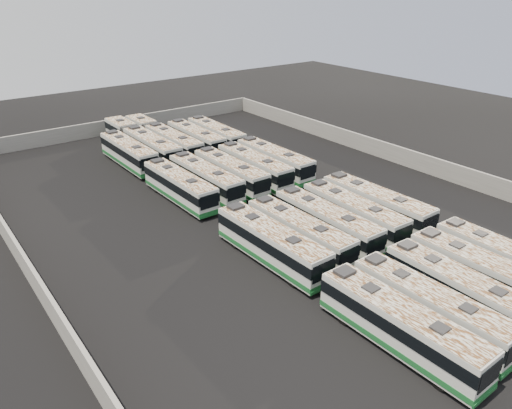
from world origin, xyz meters
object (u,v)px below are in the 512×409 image
at_px(bus_front_far_right, 507,262).
at_px(bus_midfront_center, 327,222).
at_px(bus_front_far_left, 401,326).
at_px(bus_midback_right, 254,167).
at_px(bus_back_center, 162,138).
at_px(bus_front_right, 485,275).
at_px(bus_midfront_far_right, 376,205).
at_px(bus_midfront_left, 299,233).
at_px(bus_midback_left, 206,179).
at_px(bus_midback_far_left, 180,186).
at_px(bus_midback_center, 231,173).
at_px(bus_back_far_left, 129,153).
at_px(bus_midfront_right, 353,214).
at_px(bus_front_center, 460,291).
at_px(bus_back_right, 196,139).
at_px(bus_midback_far_right, 274,160).
at_px(bus_back_far_right, 216,135).
at_px(bus_back_left, 141,141).
at_px(bus_front_left, 430,308).
at_px(bus_midfront_far_left, 272,244).

distance_m(bus_front_far_right, bus_midfront_center, 14.66).
distance_m(bus_front_far_left, bus_midfront_center, 14.72).
xyz_separation_m(bus_front_far_left, bus_midback_right, (9.59, 28.52, -0.02)).
bearing_deg(bus_front_far_left, bus_back_center, 80.97).
distance_m(bus_front_right, bus_midfront_far_right, 13.45).
height_order(bus_midfront_left, bus_midback_left, bus_midback_left).
relative_size(bus_midfront_center, bus_midback_far_left, 1.01).
bearing_deg(bus_midback_center, bus_midfront_far_right, -67.94).
height_order(bus_front_far_right, bus_back_far_left, bus_back_far_left).
relative_size(bus_midfront_center, bus_midfront_right, 1.00).
height_order(bus_front_center, bus_back_center, bus_back_center).
xyz_separation_m(bus_front_right, bus_back_right, (-0.00, 41.75, -0.01)).
xyz_separation_m(bus_midback_far_left, bus_midback_far_right, (12.82, 0.20, 0.04)).
height_order(bus_midback_far_left, bus_back_center, bus_back_center).
bearing_deg(bus_midback_far_left, bus_back_far_right, 44.58).
distance_m(bus_midback_right, bus_back_left, 17.70).
bearing_deg(bus_front_center, bus_midback_far_left, 103.84).
height_order(bus_front_right, bus_midback_far_left, bus_front_right).
bearing_deg(bus_front_far_left, bus_back_far_right, 71.87).
distance_m(bus_midfront_far_right, bus_back_far_right, 28.58).
xyz_separation_m(bus_midfront_center, bus_back_center, (-0.09, 31.70, -0.00)).
distance_m(bus_midfront_center, bus_midback_center, 15.30).
bearing_deg(bus_front_far_left, bus_back_left, 84.85).
xyz_separation_m(bus_back_center, bus_back_right, (3.37, -3.20, 0.01)).
distance_m(bus_midfront_far_right, bus_midback_left, 18.33).
height_order(bus_front_far_left, bus_back_far_left, bus_front_far_left).
relative_size(bus_midfront_left, bus_back_left, 0.62).
bearing_deg(bus_midback_right, bus_midfront_center, -101.31).
relative_size(bus_midback_far_right, bus_back_far_right, 1.01).
height_order(bus_front_left, bus_midfront_center, bus_midfront_center).
bearing_deg(bus_back_far_left, bus_midback_far_left, -90.61).
height_order(bus_midfront_center, bus_back_far_right, bus_midfront_center).
height_order(bus_midfront_far_right, bus_midback_center, bus_midfront_far_right).
xyz_separation_m(bus_back_far_left, bus_back_left, (3.20, 3.32, 0.01)).
xyz_separation_m(bus_front_far_right, bus_midfront_right, (-3.18, 13.01, 0.02)).
height_order(bus_midback_far_right, bus_back_far_left, bus_back_far_left).
bearing_deg(bus_front_far_right, bus_midfront_center, 117.24).
xyz_separation_m(bus_front_center, bus_midfront_center, (-0.04, 13.32, 0.01)).
bearing_deg(bus_back_far_left, bus_midfront_left, -84.00).
xyz_separation_m(bus_midfront_far_left, bus_back_right, (9.66, 28.66, -0.04)).
distance_m(bus_midfront_far_left, bus_back_center, 32.48).
xyz_separation_m(bus_midfront_right, bus_midback_far_left, (-9.68, 15.44, -0.01)).
relative_size(bus_midfront_far_left, bus_midfront_right, 1.03).
distance_m(bus_midfront_right, bus_back_center, 32.03).
bearing_deg(bus_front_far_left, bus_midfront_far_left, 88.95).
bearing_deg(bus_back_left, bus_front_left, -90.40).
relative_size(bus_front_right, bus_midfront_right, 1.01).
bearing_deg(bus_front_far_left, bus_midback_center, 76.34).
height_order(bus_back_left, bus_back_center, bus_back_left).
relative_size(bus_midback_center, bus_back_left, 0.63).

